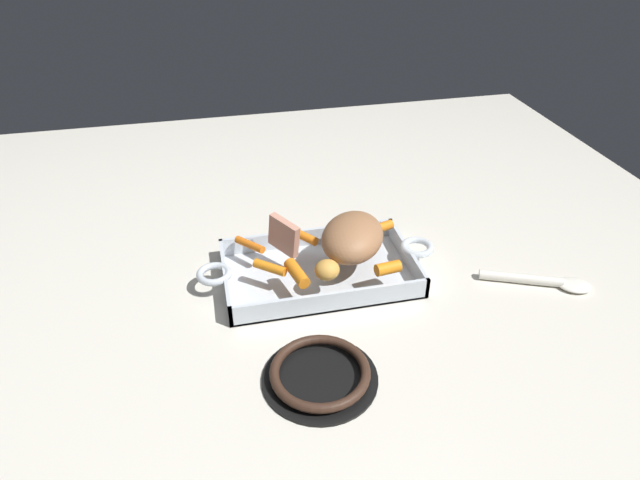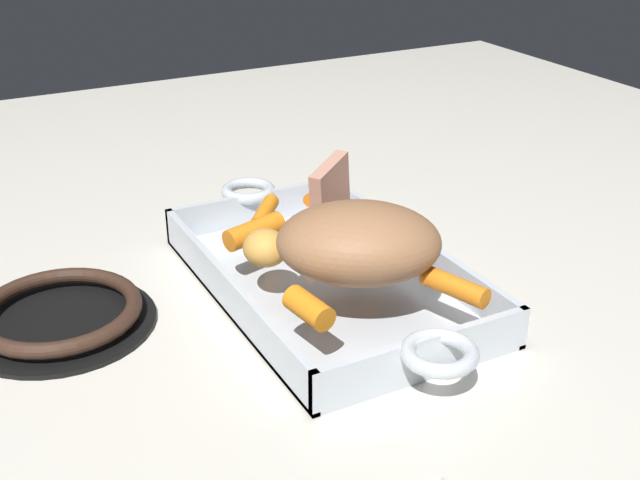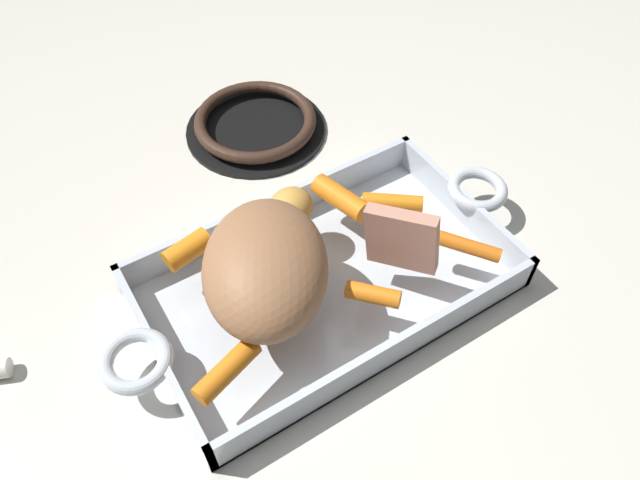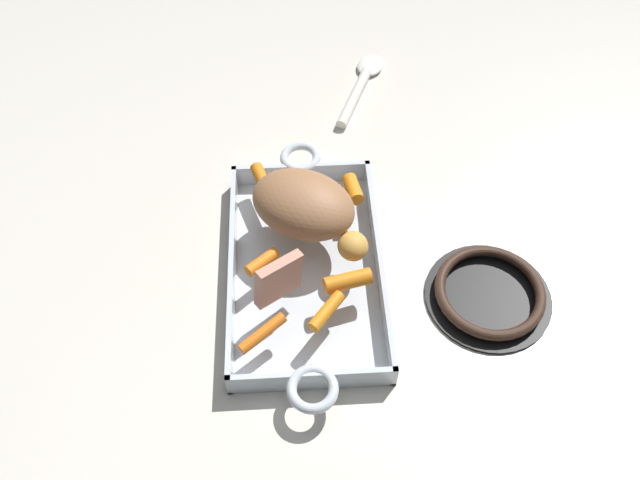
# 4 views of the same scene
# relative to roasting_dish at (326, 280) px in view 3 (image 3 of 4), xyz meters

# --- Properties ---
(ground_plane) EXTENTS (1.78, 1.78, 0.00)m
(ground_plane) POSITION_rel_roasting_dish_xyz_m (0.00, 0.00, -0.01)
(ground_plane) COLOR silver
(roasting_dish) EXTENTS (0.46, 0.22, 0.05)m
(roasting_dish) POSITION_rel_roasting_dish_xyz_m (0.00, 0.00, 0.00)
(roasting_dish) COLOR silver
(roasting_dish) RESTS_ON ground_plane
(pork_roast) EXTENTS (0.18, 0.19, 0.07)m
(pork_roast) POSITION_rel_roasting_dish_xyz_m (-0.06, -0.00, 0.07)
(pork_roast) COLOR #9B6945
(pork_roast) RESTS_ON roasting_dish
(roast_slice_outer) EXTENTS (0.06, 0.07, 0.08)m
(roast_slice_outer) POSITION_rel_roasting_dish_xyz_m (0.06, -0.04, 0.07)
(roast_slice_outer) COLOR tan
(roast_slice_outer) RESTS_ON roasting_dish
(baby_carrot_short) EXTENTS (0.06, 0.05, 0.02)m
(baby_carrot_short) POSITION_rel_roasting_dish_xyz_m (0.10, 0.02, 0.04)
(baby_carrot_short) COLOR orange
(baby_carrot_short) RESTS_ON roasting_dish
(baby_carrot_southeast) EXTENTS (0.06, 0.07, 0.02)m
(baby_carrot_southeast) POSITION_rel_roasting_dish_xyz_m (0.12, -0.06, 0.04)
(baby_carrot_southeast) COLOR orange
(baby_carrot_southeast) RESTS_ON roasting_dish
(baby_carrot_northwest) EXTENTS (0.05, 0.05, 0.02)m
(baby_carrot_northwest) POSITION_rel_roasting_dish_xyz_m (0.01, -0.06, 0.04)
(baby_carrot_northwest) COLOR orange
(baby_carrot_northwest) RESTS_ON roasting_dish
(baby_carrot_southwest) EXTENTS (0.04, 0.07, 0.03)m
(baby_carrot_southwest) POSITION_rel_roasting_dish_xyz_m (0.05, 0.06, 0.04)
(baby_carrot_southwest) COLOR orange
(baby_carrot_southwest) RESTS_ON roasting_dish
(baby_carrot_long) EXTENTS (0.05, 0.03, 0.03)m
(baby_carrot_long) POSITION_rel_roasting_dish_xyz_m (-0.11, 0.08, 0.04)
(baby_carrot_long) COLOR orange
(baby_carrot_long) RESTS_ON roasting_dish
(baby_carrot_northeast) EXTENTS (0.07, 0.04, 0.02)m
(baby_carrot_northeast) POSITION_rel_roasting_dish_xyz_m (-0.14, -0.06, 0.04)
(baby_carrot_northeast) COLOR orange
(baby_carrot_northeast) RESTS_ON roasting_dish
(potato_near_roast) EXTENTS (0.05, 0.05, 0.04)m
(potato_near_roast) POSITION_rel_roasting_dish_xyz_m (0.00, 0.07, 0.05)
(potato_near_roast) COLOR gold
(potato_near_roast) RESTS_ON roasting_dish
(stove_burner_rear) EXTENTS (0.18, 0.18, 0.02)m
(stove_burner_rear) POSITION_rel_roasting_dish_xyz_m (0.06, 0.26, -0.00)
(stove_burner_rear) COLOR black
(stove_burner_rear) RESTS_ON ground_plane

